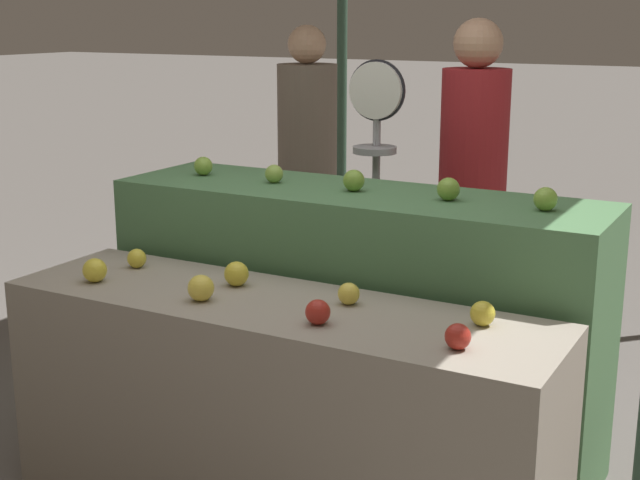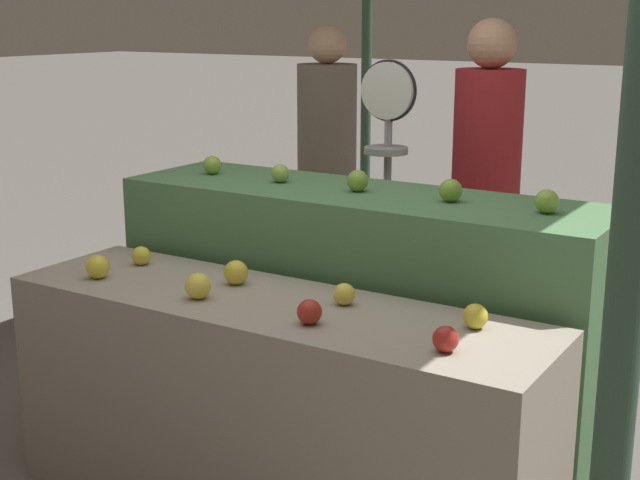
# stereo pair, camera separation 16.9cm
# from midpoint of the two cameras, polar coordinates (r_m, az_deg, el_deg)

# --- Properties ---
(display_counter_front) EXTENTS (1.95, 0.55, 0.80)m
(display_counter_front) POSITION_cam_midpoint_polar(r_m,az_deg,el_deg) (3.14, -4.39, -10.94)
(display_counter_front) COLOR gray
(display_counter_front) RESTS_ON ground_plane
(display_counter_back) EXTENTS (1.95, 0.55, 1.07)m
(display_counter_back) POSITION_cam_midpoint_polar(r_m,az_deg,el_deg) (3.56, 0.87, -5.35)
(display_counter_back) COLOR #4C7A4C
(display_counter_back) RESTS_ON ground_plane
(apple_front_0) EXTENTS (0.09, 0.09, 0.09)m
(apple_front_0) POSITION_cam_midpoint_polar(r_m,az_deg,el_deg) (3.32, -15.64, -1.89)
(apple_front_0) COLOR gold
(apple_front_0) RESTS_ON display_counter_front
(apple_front_1) EXTENTS (0.09, 0.09, 0.09)m
(apple_front_1) POSITION_cam_midpoint_polar(r_m,az_deg,el_deg) (3.03, -9.22, -3.06)
(apple_front_1) COLOR yellow
(apple_front_1) RESTS_ON display_counter_front
(apple_front_2) EXTENTS (0.08, 0.08, 0.08)m
(apple_front_2) POSITION_cam_midpoint_polar(r_m,az_deg,el_deg) (2.77, -1.90, -4.65)
(apple_front_2) COLOR #AD281E
(apple_front_2) RESTS_ON display_counter_front
(apple_front_3) EXTENTS (0.08, 0.08, 0.08)m
(apple_front_3) POSITION_cam_midpoint_polar(r_m,az_deg,el_deg) (2.58, 6.96, -6.17)
(apple_front_3) COLOR #AD281E
(apple_front_3) RESTS_ON display_counter_front
(apple_front_4) EXTENTS (0.07, 0.07, 0.07)m
(apple_front_4) POSITION_cam_midpoint_polar(r_m,az_deg,el_deg) (3.47, -13.02, -1.16)
(apple_front_4) COLOR gold
(apple_front_4) RESTS_ON display_counter_front
(apple_front_5) EXTENTS (0.09, 0.09, 0.09)m
(apple_front_5) POSITION_cam_midpoint_polar(r_m,az_deg,el_deg) (3.17, -6.89, -2.17)
(apple_front_5) COLOR gold
(apple_front_5) RESTS_ON display_counter_front
(apple_front_6) EXTENTS (0.07, 0.07, 0.07)m
(apple_front_6) POSITION_cam_midpoint_polar(r_m,az_deg,el_deg) (2.95, 0.21, -3.47)
(apple_front_6) COLOR yellow
(apple_front_6) RESTS_ON display_counter_front
(apple_front_7) EXTENTS (0.08, 0.08, 0.08)m
(apple_front_7) POSITION_cam_midpoint_polar(r_m,az_deg,el_deg) (2.79, 8.66, -4.69)
(apple_front_7) COLOR gold
(apple_front_7) RESTS_ON display_counter_front
(apple_back_0) EXTENTS (0.08, 0.08, 0.08)m
(apple_back_0) POSITION_cam_midpoint_polar(r_m,az_deg,el_deg) (3.80, -8.75, 4.70)
(apple_back_0) COLOR #84AD3D
(apple_back_0) RESTS_ON display_counter_back
(apple_back_1) EXTENTS (0.07, 0.07, 0.07)m
(apple_back_1) POSITION_cam_midpoint_polar(r_m,az_deg,el_deg) (3.60, -4.31, 4.24)
(apple_back_1) COLOR #8EB247
(apple_back_1) RESTS_ON display_counter_back
(apple_back_2) EXTENTS (0.08, 0.08, 0.08)m
(apple_back_2) POSITION_cam_midpoint_polar(r_m,az_deg,el_deg) (3.41, 0.76, 3.83)
(apple_back_2) COLOR #7AA338
(apple_back_2) RESTS_ON display_counter_back
(apple_back_3) EXTENTS (0.08, 0.08, 0.08)m
(apple_back_3) POSITION_cam_midpoint_polar(r_m,az_deg,el_deg) (3.26, 6.75, 3.25)
(apple_back_3) COLOR #7AA338
(apple_back_3) RESTS_ON display_counter_back
(apple_back_4) EXTENTS (0.08, 0.08, 0.08)m
(apple_back_4) POSITION_cam_midpoint_polar(r_m,az_deg,el_deg) (3.15, 12.75, 2.57)
(apple_back_4) COLOR #84AD3D
(apple_back_4) RESTS_ON display_counter_back
(produce_scale) EXTENTS (0.27, 0.20, 1.54)m
(produce_scale) POSITION_cam_midpoint_polar(r_m,az_deg,el_deg) (4.08, 2.38, 5.55)
(produce_scale) COLOR #99999E
(produce_scale) RESTS_ON ground_plane
(person_vendor_at_scale) EXTENTS (0.43, 0.43, 1.72)m
(person_vendor_at_scale) POSITION_cam_midpoint_polar(r_m,az_deg,el_deg) (4.23, 8.62, 4.21)
(person_vendor_at_scale) COLOR #2D2D38
(person_vendor_at_scale) RESTS_ON ground_plane
(person_customer_left) EXTENTS (0.38, 0.38, 1.68)m
(person_customer_left) POSITION_cam_midpoint_polar(r_m,az_deg,el_deg) (5.26, -1.74, 5.89)
(person_customer_left) COLOR #2D2D38
(person_customer_left) RESTS_ON ground_plane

